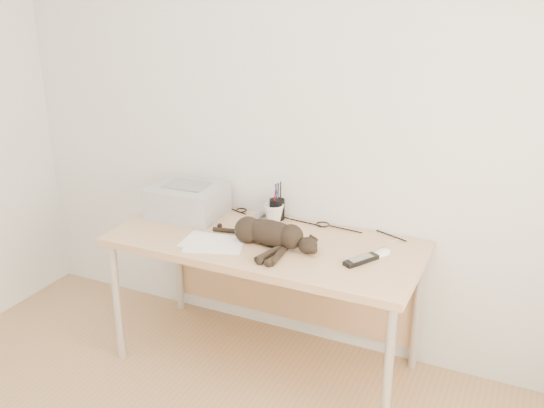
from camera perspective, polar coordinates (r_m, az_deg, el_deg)
The scene contains 11 objects.
wall_back at distance 3.25m, azimuth 2.07°, elevation 8.02°, with size 3.50×3.50×0.00m, color silver.
desk at distance 3.24m, azimuth 0.01°, elevation -5.00°, with size 1.60×0.70×0.74m.
printer at distance 3.44m, azimuth -7.96°, elevation 0.35°, with size 0.40×0.35×0.18m.
papers at distance 3.08m, azimuth -5.61°, elevation -3.71°, with size 0.36×0.29×0.01m.
cat at distance 3.03m, azimuth -0.45°, elevation -2.85°, with size 0.62×0.30×0.14m.
mug at distance 3.32m, azimuth 0.17°, elevation -0.86°, with size 0.11×0.11×0.10m, color silver.
pen_cup at distance 3.36m, azimuth 0.48°, elevation -0.46°, with size 0.08×0.08×0.22m.
remote_grey at distance 3.37m, azimuth -1.52°, elevation -1.34°, with size 0.05×0.17×0.02m, color gray.
remote_black at distance 2.91m, azimuth 8.38°, elevation -5.25°, with size 0.05×0.19×0.02m, color black.
mouse at distance 3.01m, azimuth 10.34°, elevation -4.33°, with size 0.06×0.11×0.04m, color white.
cable_tangle at distance 3.37m, azimuth 1.61°, elevation -1.38°, with size 1.36×0.08×0.01m, color black, non-canonical shape.
Camera 1 is at (1.23, -1.17, 2.01)m, focal length 40.00 mm.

